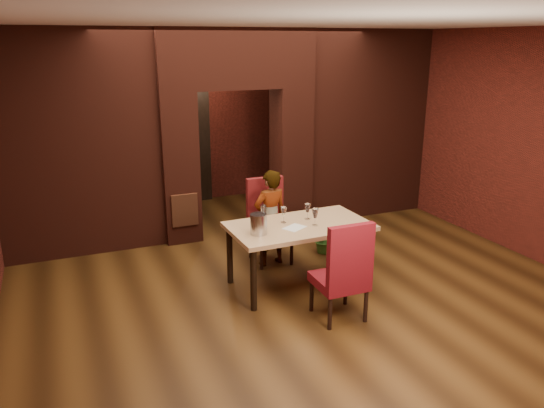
{
  "coord_description": "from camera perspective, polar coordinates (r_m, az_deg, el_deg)",
  "views": [
    {
      "loc": [
        -2.68,
        -5.86,
        3.01
      ],
      "look_at": [
        -0.23,
        0.0,
        1.05
      ],
      "focal_mm": 35.0,
      "sensor_mm": 36.0,
      "label": 1
    }
  ],
  "objects": [
    {
      "name": "chair_far",
      "position": [
        7.39,
        -0.15,
        -1.94
      ],
      "size": [
        0.54,
        0.54,
        1.18
      ],
      "primitive_type": "cube",
      "rotation": [
        0.0,
        0.0,
        -0.01
      ],
      "color": "maroon",
      "rests_on": "ground"
    },
    {
      "name": "chair_near",
      "position": [
        5.97,
        7.26,
        -6.92
      ],
      "size": [
        0.54,
        0.54,
        1.17
      ],
      "primitive_type": "cube",
      "rotation": [
        0.0,
        0.0,
        3.13
      ],
      "color": "maroon",
      "rests_on": "ground"
    },
    {
      "name": "pillar_right",
      "position": [
        8.85,
        2.05,
        5.03
      ],
      "size": [
        0.55,
        0.55,
        2.3
      ],
      "primitive_type": "cube",
      "color": "maroon",
      "rests_on": "ground"
    },
    {
      "name": "ceiling",
      "position": [
        6.44,
        1.98,
        18.85
      ],
      "size": [
        7.0,
        8.0,
        0.04
      ],
      "primitive_type": "cube",
      "color": "silver",
      "rests_on": "ground"
    },
    {
      "name": "rear_door",
      "position": [
        10.25,
        -9.47,
        5.92
      ],
      "size": [
        0.9,
        0.08,
        2.1
      ],
      "primitive_type": "cube",
      "color": "black",
      "rests_on": "ground"
    },
    {
      "name": "tasting_sheet",
      "position": [
        6.49,
        2.44,
        -2.56
      ],
      "size": [
        0.32,
        0.3,
        0.0
      ],
      "primitive_type": "cube",
      "rotation": [
        0.0,
        0.0,
        0.49
      ],
      "color": "silver",
      "rests_on": "dining_table"
    },
    {
      "name": "person_seated",
      "position": [
        7.28,
        -0.19,
        -1.51
      ],
      "size": [
        0.53,
        0.38,
        1.36
      ],
      "primitive_type": "imported",
      "rotation": [
        0.0,
        0.0,
        3.27
      ],
      "color": "silver",
      "rests_on": "ground"
    },
    {
      "name": "wine_glass_c",
      "position": [
        6.55,
        4.65,
        -1.42
      ],
      "size": [
        0.09,
        0.09,
        0.22
      ],
      "primitive_type": null,
      "color": "white",
      "rests_on": "dining_table"
    },
    {
      "name": "wall_right",
      "position": [
        8.63,
        23.65,
        6.33
      ],
      "size": [
        0.04,
        8.0,
        3.2
      ],
      "primitive_type": "cube",
      "color": "maroon",
      "rests_on": "ground"
    },
    {
      "name": "lintel",
      "position": [
        8.3,
        -4.01,
        15.34
      ],
      "size": [
        2.45,
        0.55,
        0.9
      ],
      "primitive_type": "cube",
      "color": "maroon",
      "rests_on": "ground"
    },
    {
      "name": "wine_bucket",
      "position": [
        6.25,
        -1.45,
        -2.17
      ],
      "size": [
        0.2,
        0.2,
        0.25
      ],
      "primitive_type": "cylinder",
      "color": "#A8A8AF",
      "rests_on": "dining_table"
    },
    {
      "name": "pillar_left",
      "position": [
        8.26,
        -10.05,
        3.89
      ],
      "size": [
        0.55,
        0.55,
        2.3
      ],
      "primitive_type": "cube",
      "color": "maroon",
      "rests_on": "ground"
    },
    {
      "name": "wine_glass_b",
      "position": [
        6.78,
        3.83,
        -0.81
      ],
      "size": [
        0.08,
        0.08,
        0.21
      ],
      "primitive_type": null,
      "color": "silver",
      "rests_on": "dining_table"
    },
    {
      "name": "wall_back",
      "position": [
        10.31,
        -7.52,
        9.17
      ],
      "size": [
        7.0,
        0.04,
        3.2
      ],
      "primitive_type": "cube",
      "color": "maroon",
      "rests_on": "ground"
    },
    {
      "name": "water_bottle",
      "position": [
        6.48,
        -0.9,
        -1.26
      ],
      "size": [
        0.07,
        0.07,
        0.29
      ],
      "primitive_type": "cylinder",
      "color": "white",
      "rests_on": "dining_table"
    },
    {
      "name": "wing_wall_right",
      "position": [
        9.44,
        9.98,
        8.33
      ],
      "size": [
        2.28,
        0.35,
        3.2
      ],
      "primitive_type": "cube",
      "color": "maroon",
      "rests_on": "ground"
    },
    {
      "name": "potted_plant",
      "position": [
        7.87,
        5.59,
        -3.79
      ],
      "size": [
        0.48,
        0.47,
        0.41
      ],
      "primitive_type": "imported",
      "rotation": [
        0.0,
        0.0,
        0.55
      ],
      "color": "#305E1E",
      "rests_on": "ground"
    },
    {
      "name": "wine_glass_a",
      "position": [
        6.63,
        1.27,
        -1.19
      ],
      "size": [
        0.08,
        0.08,
        0.2
      ],
      "primitive_type": null,
      "color": "silver",
      "rests_on": "dining_table"
    },
    {
      "name": "vent_panel",
      "position": [
        8.14,
        -9.36,
        -0.66
      ],
      "size": [
        0.4,
        0.03,
        0.5
      ],
      "primitive_type": "cube",
      "color": "#A85531",
      "rests_on": "ground"
    },
    {
      "name": "dining_table",
      "position": [
        6.77,
        2.9,
        -5.46
      ],
      "size": [
        1.77,
        1.03,
        0.82
      ],
      "primitive_type": "cube",
      "rotation": [
        0.0,
        0.0,
        0.02
      ],
      "color": "tan",
      "rests_on": "ground"
    },
    {
      "name": "wing_wall_left",
      "position": [
        7.99,
        -20.17,
        5.95
      ],
      "size": [
        2.28,
        0.35,
        3.2
      ],
      "primitive_type": "cube",
      "color": "maroon",
      "rests_on": "ground"
    },
    {
      "name": "rear_door_frame",
      "position": [
        10.21,
        -9.42,
        5.88
      ],
      "size": [
        1.02,
        0.04,
        2.22
      ],
      "primitive_type": "cube",
      "color": "black",
      "rests_on": "ground"
    },
    {
      "name": "floor",
      "position": [
        7.11,
        1.72,
        -7.89
      ],
      "size": [
        8.0,
        8.0,
        0.0
      ],
      "primitive_type": "plane",
      "color": "#482C12",
      "rests_on": "ground"
    }
  ]
}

